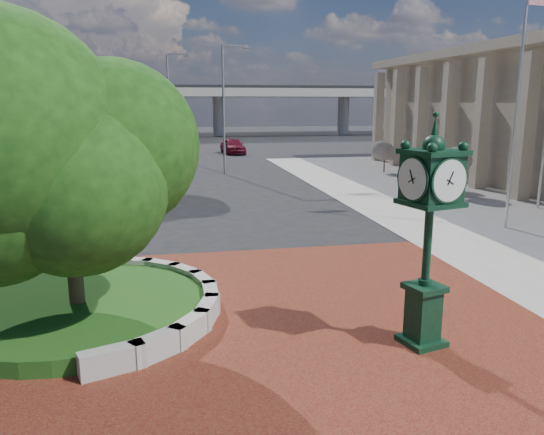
{
  "coord_description": "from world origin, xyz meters",
  "views": [
    {
      "loc": [
        -2.67,
        -12.73,
        5.12
      ],
      "look_at": [
        0.08,
        1.5,
        1.96
      ],
      "focal_mm": 35.0,
      "sensor_mm": 36.0,
      "label": 1
    }
  ],
  "objects_px": {
    "street_lamp_near": "(226,100)",
    "parked_car": "(233,146)",
    "post_clock": "(429,224)",
    "flagpole_a": "(517,101)",
    "street_lamp_far": "(171,97)"
  },
  "relations": [
    {
      "from": "parked_car",
      "to": "street_lamp_near",
      "type": "relative_size",
      "value": 0.52
    },
    {
      "from": "post_clock",
      "to": "street_lamp_far",
      "type": "relative_size",
      "value": 0.51
    },
    {
      "from": "street_lamp_near",
      "to": "post_clock",
      "type": "bearing_deg",
      "value": -87.86
    },
    {
      "from": "flagpole_a",
      "to": "post_clock",
      "type": "bearing_deg",
      "value": -131.85
    },
    {
      "from": "post_clock",
      "to": "street_lamp_near",
      "type": "distance_m",
      "value": 28.52
    },
    {
      "from": "post_clock",
      "to": "street_lamp_near",
      "type": "bearing_deg",
      "value": 92.14
    },
    {
      "from": "parked_car",
      "to": "street_lamp_far",
      "type": "distance_m",
      "value": 7.81
    },
    {
      "from": "street_lamp_near",
      "to": "street_lamp_far",
      "type": "relative_size",
      "value": 0.95
    },
    {
      "from": "flagpole_a",
      "to": "parked_car",
      "type": "bearing_deg",
      "value": 101.89
    },
    {
      "from": "parked_car",
      "to": "flagpole_a",
      "type": "height_order",
      "value": "flagpole_a"
    },
    {
      "from": "post_clock",
      "to": "flagpole_a",
      "type": "bearing_deg",
      "value": 48.15
    },
    {
      "from": "flagpole_a",
      "to": "street_lamp_far",
      "type": "distance_m",
      "value": 35.22
    },
    {
      "from": "street_lamp_near",
      "to": "street_lamp_far",
      "type": "xyz_separation_m",
      "value": [
        -3.74,
        13.64,
        0.29
      ]
    },
    {
      "from": "street_lamp_near",
      "to": "parked_car",
      "type": "bearing_deg",
      "value": 81.81
    },
    {
      "from": "parked_car",
      "to": "street_lamp_near",
      "type": "bearing_deg",
      "value": -104.88
    }
  ]
}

